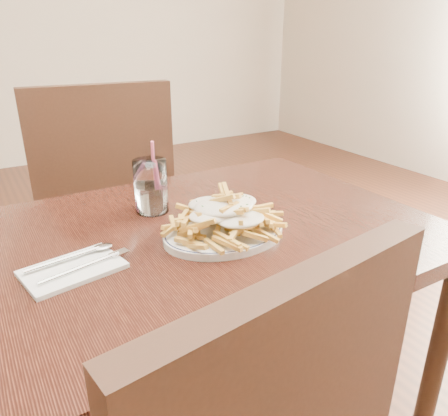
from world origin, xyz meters
TOP-DOWN VIEW (x-y plane):
  - table at (0.00, 0.00)m, footprint 1.20×0.80m
  - chair_far at (0.01, 0.70)m, footprint 0.52×0.52m
  - fries_plate at (0.08, -0.06)m, footprint 0.31×0.27m
  - loaded_fries at (0.08, -0.06)m, footprint 0.31×0.27m
  - napkin at (-0.26, -0.04)m, footprint 0.20×0.15m
  - cutlery at (-0.26, -0.04)m, footprint 0.21×0.11m
  - water_glass at (-0.01, 0.16)m, footprint 0.09×0.09m

SIDE VIEW (x-z plane):
  - chair_far at x=0.01m, z-range 0.07..1.10m
  - table at x=0.00m, z-range 0.30..1.05m
  - napkin at x=-0.26m, z-range 0.75..0.76m
  - fries_plate at x=0.08m, z-range 0.75..0.77m
  - cutlery at x=-0.26m, z-range 0.76..0.77m
  - water_glass at x=-0.01m, z-range 0.72..0.90m
  - loaded_fries at x=0.08m, z-range 0.77..0.85m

